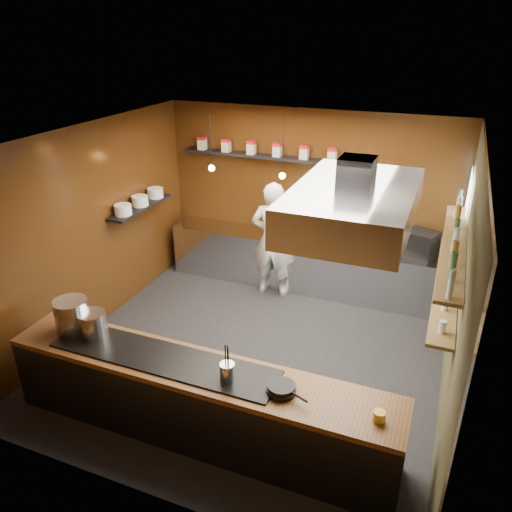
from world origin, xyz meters
The scene contains 26 objects.
floor centered at (0.00, 0.00, 0.00)m, with size 5.00×5.00×0.00m, color black.
back_wall centered at (0.00, 2.50, 1.50)m, with size 5.00×5.00×0.00m, color #371B0A.
left_wall centered at (-2.50, 0.00, 1.50)m, with size 5.00×5.00×0.00m, color #371B0A.
right_wall centered at (2.50, 0.00, 1.50)m, with size 5.00×5.00×0.00m, color #424326.
ceiling centered at (0.00, 0.00, 3.00)m, with size 5.00×5.00×0.00m, color silver.
window_pane centered at (2.45, 1.70, 1.90)m, with size 1.00×1.00×0.00m, color white.
prep_counter centered at (0.00, 2.17, 0.45)m, with size 4.60×0.65×0.90m, color silver.
pass_counter centered at (0.00, -1.60, 0.47)m, with size 4.40×0.72×0.94m.
tin_shelf centered at (-0.90, 2.36, 2.20)m, with size 2.60×0.26×0.04m, color black.
plate_shelf centered at (-2.34, 1.00, 1.55)m, with size 0.30×1.40×0.04m, color black.
bottle_shelf_upper centered at (2.34, 0.30, 1.92)m, with size 0.26×2.80×0.04m, color brown.
bottle_shelf_lower centered at (2.34, 0.30, 1.45)m, with size 0.26×2.80×0.04m, color brown.
extractor_hood centered at (1.30, -0.40, 2.51)m, with size 1.20×2.00×0.72m.
pendant_left centered at (-1.40, 1.70, 2.15)m, with size 0.10×0.10×0.95m.
pendant_right centered at (-0.20, 1.70, 2.15)m, with size 0.10×0.10×0.95m.
storage_tins centered at (-0.75, 2.36, 2.33)m, with size 2.43×0.13×0.22m.
plate_stacks centered at (-2.34, 1.00, 1.65)m, with size 0.26×1.16×0.16m.
bottles centered at (2.34, 0.30, 2.06)m, with size 0.06×2.66×0.24m.
wine_glasses centered at (2.34, 0.30, 1.53)m, with size 0.07×2.37×0.13m.
stockpot_large centered at (-1.65, -1.51, 1.13)m, with size 0.39×0.39×0.38m, color #B3B5BA.
stockpot_small centered at (-1.35, -1.53, 1.09)m, with size 0.32×0.32×0.30m, color #B9BCC0.
utensil_crock centered at (0.41, -1.68, 1.04)m, with size 0.15×0.15×0.19m, color silver.
frying_pan centered at (0.98, -1.64, 0.98)m, with size 0.45×0.30×0.07m.
butter_jar centered at (1.92, -1.67, 0.97)m, with size 0.11×0.11×0.10m, color gold.
espresso_machine centered at (1.93, 2.18, 1.11)m, with size 0.42×0.40×0.42m, color black.
chef centered at (-0.36, 1.77, 0.98)m, with size 0.72×0.47×1.96m, color white.
Camera 1 is at (2.18, -5.32, 4.20)m, focal length 35.00 mm.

